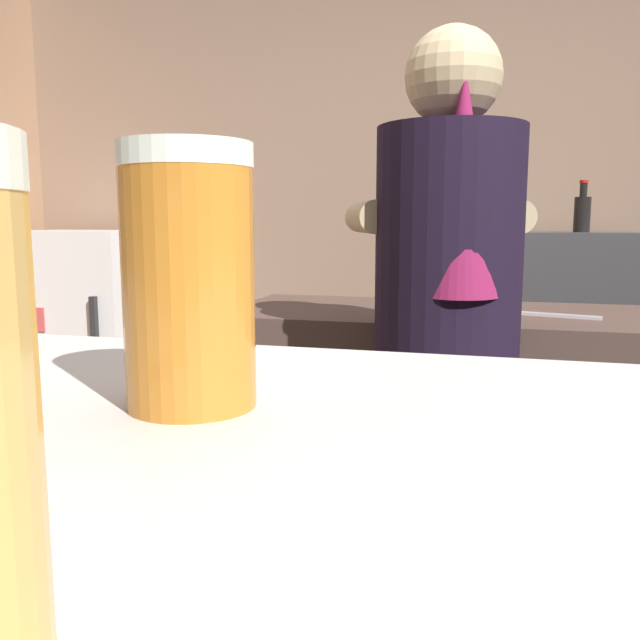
{
  "coord_description": "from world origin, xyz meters",
  "views": [
    {
      "loc": [
        0.11,
        -1.33,
        1.2
      ],
      "look_at": [
        -0.05,
        -0.75,
        1.11
      ],
      "focal_mm": 37.31,
      "sensor_mm": 36.0,
      "label": 1
    }
  ],
  "objects_px": {
    "mini_fridge": "(88,338)",
    "chefs_knife": "(557,315)",
    "pint_glass_near": "(189,278)",
    "bottle_olive_oil": "(582,212)",
    "mixing_bowl": "(430,305)",
    "bottle_soy": "(495,212)",
    "bartender": "(447,330)"
  },
  "relations": [
    {
      "from": "pint_glass_near",
      "to": "bottle_olive_oil",
      "type": "bearing_deg",
      "value": 79.59
    },
    {
      "from": "mini_fridge",
      "to": "pint_glass_near",
      "type": "relative_size",
      "value": 7.52
    },
    {
      "from": "chefs_knife",
      "to": "bottle_olive_oil",
      "type": "height_order",
      "value": "bottle_olive_oil"
    },
    {
      "from": "mini_fridge",
      "to": "mixing_bowl",
      "type": "relative_size",
      "value": 6.1
    },
    {
      "from": "mini_fridge",
      "to": "chefs_knife",
      "type": "height_order",
      "value": "mini_fridge"
    },
    {
      "from": "pint_glass_near",
      "to": "bottle_soy",
      "type": "relative_size",
      "value": 0.66
    },
    {
      "from": "pint_glass_near",
      "to": "bottle_soy",
      "type": "xyz_separation_m",
      "value": [
        0.15,
        2.82,
        0.07
      ]
    },
    {
      "from": "mini_fridge",
      "to": "bottle_soy",
      "type": "bearing_deg",
      "value": 2.61
    },
    {
      "from": "chefs_knife",
      "to": "pint_glass_near",
      "type": "distance_m",
      "value": 1.68
    },
    {
      "from": "mixing_bowl",
      "to": "pint_glass_near",
      "type": "distance_m",
      "value": 1.6
    },
    {
      "from": "chefs_knife",
      "to": "pint_glass_near",
      "type": "bearing_deg",
      "value": -87.08
    },
    {
      "from": "mini_fridge",
      "to": "bottle_olive_oil",
      "type": "height_order",
      "value": "bottle_olive_oil"
    },
    {
      "from": "bartender",
      "to": "mini_fridge",
      "type": "bearing_deg",
      "value": 34.4
    },
    {
      "from": "bottle_olive_oil",
      "to": "mini_fridge",
      "type": "bearing_deg",
      "value": -175.97
    },
    {
      "from": "mixing_bowl",
      "to": "chefs_knife",
      "type": "relative_size",
      "value": 0.78
    },
    {
      "from": "mini_fridge",
      "to": "bartender",
      "type": "xyz_separation_m",
      "value": [
        2.01,
        -1.5,
        0.37
      ]
    },
    {
      "from": "mini_fridge",
      "to": "bottle_olive_oil",
      "type": "xyz_separation_m",
      "value": [
        2.48,
        0.17,
        0.66
      ]
    },
    {
      "from": "bartender",
      "to": "chefs_knife",
      "type": "bearing_deg",
      "value": -53.22
    },
    {
      "from": "chefs_knife",
      "to": "mixing_bowl",
      "type": "bearing_deg",
      "value": -158.72
    },
    {
      "from": "chefs_knife",
      "to": "bottle_soy",
      "type": "xyz_separation_m",
      "value": [
        -0.19,
        1.19,
        0.3
      ]
    },
    {
      "from": "mixing_bowl",
      "to": "bottle_olive_oil",
      "type": "relative_size",
      "value": 0.81
    },
    {
      "from": "chefs_knife",
      "to": "bottle_olive_oil",
      "type": "xyz_separation_m",
      "value": [
        0.19,
        1.27,
        0.31
      ]
    },
    {
      "from": "bartender",
      "to": "bottle_soy",
      "type": "height_order",
      "value": "bartender"
    },
    {
      "from": "mixing_bowl",
      "to": "bottle_soy",
      "type": "bearing_deg",
      "value": 82.48
    },
    {
      "from": "bottle_soy",
      "to": "bottle_olive_oil",
      "type": "distance_m",
      "value": 0.39
    },
    {
      "from": "mini_fridge",
      "to": "pint_glass_near",
      "type": "xyz_separation_m",
      "value": [
        1.94,
        -2.72,
        0.59
      ]
    },
    {
      "from": "bottle_soy",
      "to": "mixing_bowl",
      "type": "bearing_deg",
      "value": -97.52
    },
    {
      "from": "mixing_bowl",
      "to": "bottle_olive_oil",
      "type": "height_order",
      "value": "bottle_olive_oil"
    },
    {
      "from": "mini_fridge",
      "to": "mixing_bowl",
      "type": "height_order",
      "value": "mini_fridge"
    },
    {
      "from": "mini_fridge",
      "to": "bartender",
      "type": "height_order",
      "value": "bartender"
    },
    {
      "from": "mixing_bowl",
      "to": "bottle_soy",
      "type": "distance_m",
      "value": 1.27
    },
    {
      "from": "mini_fridge",
      "to": "chefs_knife",
      "type": "bearing_deg",
      "value": -25.58
    }
  ]
}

